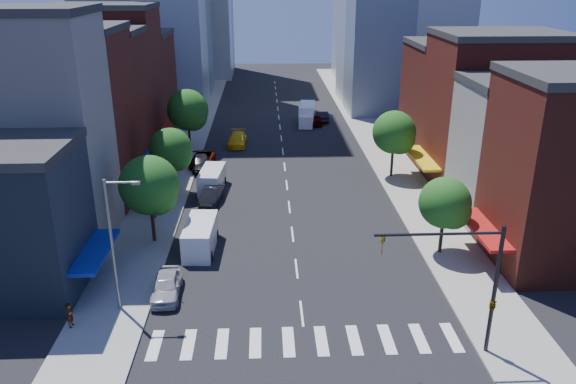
# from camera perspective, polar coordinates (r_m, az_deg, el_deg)

# --- Properties ---
(ground) EXTENTS (220.00, 220.00, 0.00)m
(ground) POSITION_cam_1_polar(r_m,az_deg,el_deg) (37.55, 1.40, -12.23)
(ground) COLOR black
(ground) RESTS_ON ground
(sidewalk_left) EXTENTS (5.00, 120.00, 0.15)m
(sidewalk_left) POSITION_cam_1_polar(r_m,az_deg,el_deg) (74.87, -10.28, 4.91)
(sidewalk_left) COLOR gray
(sidewalk_left) RESTS_ON ground
(sidewalk_right) EXTENTS (5.00, 120.00, 0.15)m
(sidewalk_right) POSITION_cam_1_polar(r_m,az_deg,el_deg) (75.62, 8.91, 5.16)
(sidewalk_right) COLOR gray
(sidewalk_right) RESTS_ON ground
(crosswalk) EXTENTS (19.00, 3.00, 0.01)m
(crosswalk) POSITION_cam_1_polar(r_m,az_deg,el_deg) (35.09, 1.74, -14.92)
(crosswalk) COLOR silver
(crosswalk) RESTS_ON ground
(bldg_left_1) EXTENTS (12.00, 8.00, 18.00)m
(bldg_left_1) POSITION_cam_1_polar(r_m,az_deg,el_deg) (48.56, -25.21, 5.26)
(bldg_left_1) COLOR beige
(bldg_left_1) RESTS_ON ground
(bldg_left_2) EXTENTS (12.00, 9.00, 16.00)m
(bldg_left_2) POSITION_cam_1_polar(r_m,az_deg,el_deg) (56.48, -21.94, 6.71)
(bldg_left_2) COLOR #581814
(bldg_left_2) RESTS_ON ground
(bldg_left_3) EXTENTS (12.00, 8.00, 15.00)m
(bldg_left_3) POSITION_cam_1_polar(r_m,az_deg,el_deg) (64.46, -19.53, 8.22)
(bldg_left_3) COLOR #571F15
(bldg_left_3) RESTS_ON ground
(bldg_left_4) EXTENTS (12.00, 9.00, 17.00)m
(bldg_left_4) POSITION_cam_1_polar(r_m,az_deg,el_deg) (72.29, -17.77, 10.54)
(bldg_left_4) COLOR #581814
(bldg_left_4) RESTS_ON ground
(bldg_left_5) EXTENTS (12.00, 10.00, 13.00)m
(bldg_left_5) POSITION_cam_1_polar(r_m,az_deg,el_deg) (81.70, -15.97, 10.44)
(bldg_left_5) COLOR #571F15
(bldg_left_5) RESTS_ON ground
(bldg_right_1) EXTENTS (12.00, 8.00, 12.00)m
(bldg_right_1) POSITION_cam_1_polar(r_m,az_deg,el_deg) (53.80, 23.30, 3.62)
(bldg_right_1) COLOR beige
(bldg_right_1) RESTS_ON ground
(bldg_right_2) EXTENTS (12.00, 10.00, 15.00)m
(bldg_right_2) POSITION_cam_1_polar(r_m,az_deg,el_deg) (61.37, 20.04, 7.54)
(bldg_right_2) COLOR #581814
(bldg_right_2) RESTS_ON ground
(bldg_right_3) EXTENTS (12.00, 10.00, 13.00)m
(bldg_right_3) POSITION_cam_1_polar(r_m,az_deg,el_deg) (70.70, 16.99, 8.75)
(bldg_right_3) COLOR #571F15
(bldg_right_3) RESTS_ON ground
(traffic_signal) EXTENTS (7.24, 2.24, 8.00)m
(traffic_signal) POSITION_cam_1_polar(r_m,az_deg,el_deg) (33.73, 19.36, -9.48)
(traffic_signal) COLOR black
(traffic_signal) RESTS_ON sidewalk_right
(streetlight) EXTENTS (2.25, 0.25, 9.00)m
(streetlight) POSITION_cam_1_polar(r_m,az_deg,el_deg) (37.00, -17.25, -4.43)
(streetlight) COLOR slate
(streetlight) RESTS_ON sidewalk_left
(tree_left_near) EXTENTS (4.80, 4.80, 7.30)m
(tree_left_near) POSITION_cam_1_polar(r_m,az_deg,el_deg) (45.95, -13.73, 0.45)
(tree_left_near) COLOR black
(tree_left_near) RESTS_ON sidewalk_left
(tree_left_mid) EXTENTS (4.20, 4.20, 6.65)m
(tree_left_mid) POSITION_cam_1_polar(r_m,az_deg,el_deg) (56.31, -11.69, 4.10)
(tree_left_mid) COLOR black
(tree_left_mid) RESTS_ON sidewalk_left
(tree_left_far) EXTENTS (5.00, 5.00, 7.75)m
(tree_left_far) POSITION_cam_1_polar(r_m,az_deg,el_deg) (69.53, -10.02, 8.05)
(tree_left_far) COLOR black
(tree_left_far) RESTS_ON sidewalk_left
(tree_right_near) EXTENTS (4.00, 4.00, 6.20)m
(tree_right_near) POSITION_cam_1_polar(r_m,az_deg,el_deg) (44.72, 15.84, -1.28)
(tree_right_near) COLOR black
(tree_right_near) RESTS_ON sidewalk_right
(tree_right_far) EXTENTS (4.60, 4.60, 7.20)m
(tree_right_far) POSITION_cam_1_polar(r_m,az_deg,el_deg) (60.92, 10.87, 5.80)
(tree_right_far) COLOR black
(tree_right_far) RESTS_ON sidewalk_right
(parked_car_front) EXTENTS (2.01, 4.70, 1.58)m
(parked_car_front) POSITION_cam_1_polar(r_m,az_deg,el_deg) (39.87, -12.24, -9.26)
(parked_car_front) COLOR #ACADB1
(parked_car_front) RESTS_ON ground
(parked_car_second) EXTENTS (2.15, 4.70, 1.49)m
(parked_car_second) POSITION_cam_1_polar(r_m,az_deg,el_deg) (54.73, -7.80, -0.34)
(parked_car_second) COLOR black
(parked_car_second) RESTS_ON ground
(parked_car_third) EXTENTS (2.91, 5.41, 1.44)m
(parked_car_third) POSITION_cam_1_polar(r_m,az_deg,el_deg) (65.59, -8.71, 3.26)
(parked_car_third) COLOR #999999
(parked_car_third) RESTS_ON ground
(parked_car_rear) EXTENTS (2.70, 5.38, 1.50)m
(parked_car_rear) POSITION_cam_1_polar(r_m,az_deg,el_deg) (64.40, -8.82, 2.94)
(parked_car_rear) COLOR black
(parked_car_rear) RESTS_ON ground
(cargo_van_near) EXTENTS (2.48, 5.63, 2.36)m
(cargo_van_near) POSITION_cam_1_polar(r_m,az_deg,el_deg) (45.34, -8.91, -4.56)
(cargo_van_near) COLOR silver
(cargo_van_near) RESTS_ON ground
(cargo_van_far) EXTENTS (2.58, 5.46, 2.25)m
(cargo_van_far) POSITION_cam_1_polar(r_m,az_deg,el_deg) (57.73, -7.75, 1.21)
(cargo_van_far) COLOR silver
(cargo_van_far) RESTS_ON ground
(taxi) EXTENTS (2.39, 5.56, 1.59)m
(taxi) POSITION_cam_1_polar(r_m,az_deg,el_deg) (73.05, -5.17, 5.35)
(taxi) COLOR yellow
(taxi) RESTS_ON ground
(traffic_car_oncoming) EXTENTS (1.70, 4.55, 1.48)m
(traffic_car_oncoming) POSITION_cam_1_polar(r_m,az_deg,el_deg) (85.45, 3.51, 7.70)
(traffic_car_oncoming) COLOR black
(traffic_car_oncoming) RESTS_ON ground
(traffic_car_far) EXTENTS (1.73, 4.16, 1.41)m
(traffic_car_far) POSITION_cam_1_polar(r_m,az_deg,el_deg) (83.22, 2.85, 7.32)
(traffic_car_far) COLOR #999999
(traffic_car_far) RESTS_ON ground
(box_truck) EXTENTS (2.88, 7.29, 2.86)m
(box_truck) POSITION_cam_1_polar(r_m,az_deg,el_deg) (83.54, 1.91, 7.85)
(box_truck) COLOR white
(box_truck) RESTS_ON ground
(pedestrian_near) EXTENTS (0.45, 0.64, 1.66)m
(pedestrian_near) POSITION_cam_1_polar(r_m,az_deg,el_deg) (38.11, -21.27, -11.56)
(pedestrian_near) COLOR #999999
(pedestrian_near) RESTS_ON sidewalk_left
(pedestrian_far) EXTENTS (1.03, 1.10, 1.82)m
(pedestrian_far) POSITION_cam_1_polar(r_m,az_deg,el_deg) (51.76, -13.72, -1.70)
(pedestrian_far) COLOR #999999
(pedestrian_far) RESTS_ON sidewalk_left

